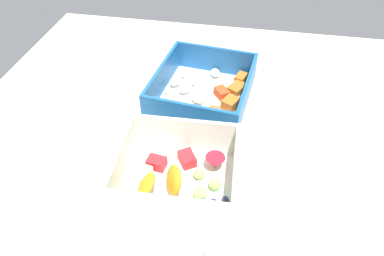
{
  "coord_description": "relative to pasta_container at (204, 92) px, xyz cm",
  "views": [
    {
      "loc": [
        38.79,
        6.86,
        41.58
      ],
      "look_at": [
        -1.03,
        -0.36,
        4.0
      ],
      "focal_mm": 32.84,
      "sensor_mm": 36.0,
      "label": 1
    }
  ],
  "objects": [
    {
      "name": "table_surface",
      "position": [
        10.95,
        -0.02,
        -2.8
      ],
      "size": [
        80.0,
        80.0,
        2.0
      ],
      "primitive_type": "cube",
      "color": "beige",
      "rests_on": "ground"
    },
    {
      "name": "paper_cup_liner",
      "position": [
        29.75,
        6.46,
        -0.94
      ],
      "size": [
        3.6,
        3.6,
        1.73
      ],
      "primitive_type": "cylinder",
      "color": "white",
      "rests_on": "table_surface"
    },
    {
      "name": "pasta_container",
      "position": [
        0.0,
        0.0,
        0.0
      ],
      "size": [
        20.04,
        17.99,
        5.85
      ],
      "rotation": [
        0.0,
        0.0,
        -0.12
      ],
      "color": "white",
      "rests_on": "table_surface"
    },
    {
      "name": "fruit_bowl",
      "position": [
        19.81,
        -0.5,
        0.34
      ],
      "size": [
        14.76,
        16.52,
        6.34
      ],
      "rotation": [
        0.0,
        0.0,
        0.04
      ],
      "color": "silver",
      "rests_on": "table_surface"
    }
  ]
}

